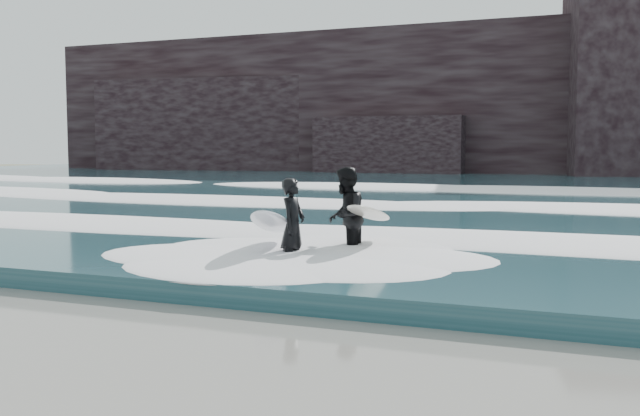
{
  "coord_description": "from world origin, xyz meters",
  "views": [
    {
      "loc": [
        5.3,
        -4.55,
        1.99
      ],
      "look_at": [
        1.03,
        6.18,
        1.0
      ],
      "focal_mm": 40.0,
      "sensor_mm": 36.0,
      "label": 1
    }
  ],
  "objects": [
    {
      "name": "foam_mid",
      "position": [
        0.0,
        16.0,
        0.42
      ],
      "size": [
        60.0,
        4.0,
        0.24
      ],
      "primitive_type": "ellipsoid",
      "color": "white",
      "rests_on": "sea"
    },
    {
      "name": "surfer_right",
      "position": [
        1.33,
        6.69,
        0.84
      ],
      "size": [
        1.12,
        2.05,
        1.66
      ],
      "color": "black",
      "rests_on": "ground"
    },
    {
      "name": "sea",
      "position": [
        0.0,
        29.0,
        0.15
      ],
      "size": [
        90.0,
        52.0,
        0.3
      ],
      "primitive_type": "cube",
      "color": "#1F464E",
      "rests_on": "ground"
    },
    {
      "name": "headland",
      "position": [
        0.0,
        46.0,
        5.0
      ],
      "size": [
        70.0,
        9.0,
        10.0
      ],
      "primitive_type": "cube",
      "color": "black",
      "rests_on": "ground"
    },
    {
      "name": "foam_far",
      "position": [
        0.0,
        25.0,
        0.45
      ],
      "size": [
        60.0,
        4.8,
        0.3
      ],
      "primitive_type": "ellipsoid",
      "color": "white",
      "rests_on": "sea"
    },
    {
      "name": "foam_near",
      "position": [
        0.0,
        9.0,
        0.4
      ],
      "size": [
        60.0,
        3.2,
        0.2
      ],
      "primitive_type": "ellipsoid",
      "color": "white",
      "rests_on": "sea"
    },
    {
      "name": "surfer_left",
      "position": [
        0.63,
        5.68,
        0.76
      ],
      "size": [
        1.24,
        2.25,
        1.5
      ],
      "color": "black",
      "rests_on": "ground"
    }
  ]
}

